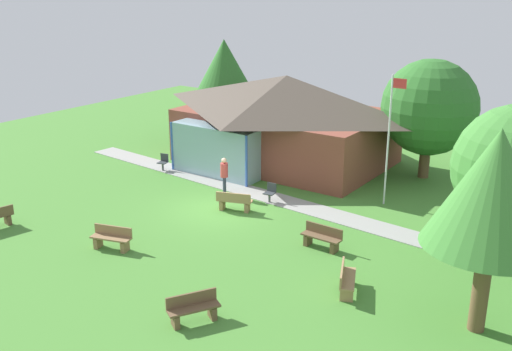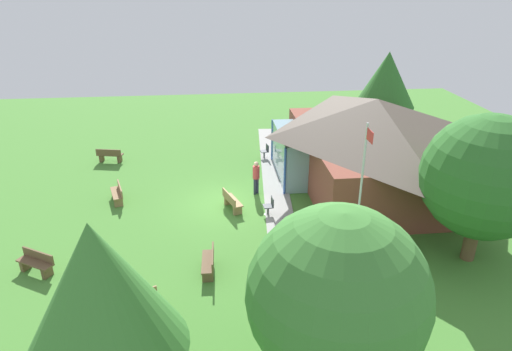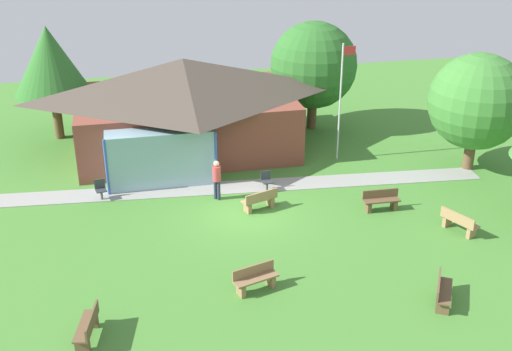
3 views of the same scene
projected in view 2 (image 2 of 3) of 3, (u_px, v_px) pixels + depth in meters
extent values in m
plane|color=#478433|center=(229.00, 203.00, 21.55)|extent=(44.00, 44.00, 0.00)
cube|color=brown|center=(371.00, 159.00, 22.98)|extent=(10.29, 6.87, 2.77)
pyramid|color=#4C4238|center=(376.00, 117.00, 22.04)|extent=(11.29, 7.87, 1.80)
cube|color=#8CB2BF|center=(289.00, 154.00, 24.06)|extent=(4.63, 1.20, 2.50)
cylinder|color=#3359B2|center=(272.00, 140.00, 26.10)|extent=(0.12, 0.12, 2.50)
cylinder|color=#3359B2|center=(285.00, 171.00, 21.90)|extent=(0.12, 0.12, 2.50)
cube|color=#999993|center=(278.00, 200.00, 21.76)|extent=(22.26, 3.10, 0.03)
cylinder|color=silver|center=(360.00, 198.00, 15.84)|extent=(0.08, 0.08, 5.61)
cube|color=red|center=(370.00, 136.00, 14.56)|extent=(0.60, 0.02, 0.40)
cube|color=#9E7A51|center=(137.00, 306.00, 14.13)|extent=(1.00, 1.55, 0.06)
cube|color=#9E7A51|center=(154.00, 307.00, 14.48)|extent=(0.43, 0.31, 0.39)
cube|color=#9E7A51|center=(120.00, 318.00, 13.99)|extent=(0.43, 0.31, 0.39)
cube|color=#9E7A51|center=(134.00, 298.00, 14.20)|extent=(0.66, 1.40, 0.36)
cube|color=olive|center=(117.00, 193.00, 21.50)|extent=(1.56, 0.86, 0.06)
cube|color=olive|center=(119.00, 203.00, 21.15)|extent=(0.27, 0.43, 0.39)
cube|color=olive|center=(116.00, 193.00, 22.07)|extent=(0.27, 0.43, 0.39)
cube|color=olive|center=(120.00, 189.00, 21.48)|extent=(1.45, 0.49, 0.36)
cube|color=brown|center=(110.00, 155.00, 26.15)|extent=(0.73, 1.56, 0.06)
cube|color=brown|center=(102.00, 158.00, 26.30)|extent=(0.42, 0.24, 0.39)
cube|color=brown|center=(120.00, 159.00, 26.21)|extent=(0.42, 0.24, 0.39)
cube|color=brown|center=(108.00, 152.00, 25.89)|extent=(0.36, 1.48, 0.36)
cube|color=#9E7A51|center=(233.00, 201.00, 20.79)|extent=(1.56, 0.92, 0.06)
cube|color=#9E7A51|center=(228.00, 200.00, 21.35)|extent=(0.29, 0.43, 0.39)
cube|color=#9E7A51|center=(238.00, 210.00, 20.44)|extent=(0.29, 0.43, 0.39)
cube|color=#9E7A51|center=(229.00, 197.00, 20.63)|extent=(1.43, 0.56, 0.36)
cube|color=brown|center=(208.00, 262.00, 16.34)|extent=(1.51, 0.48, 0.06)
cube|color=brown|center=(208.00, 277.00, 15.94)|extent=(0.17, 0.40, 0.39)
cube|color=brown|center=(208.00, 259.00, 16.94)|extent=(0.17, 0.40, 0.39)
cube|color=brown|center=(213.00, 257.00, 16.26)|extent=(1.50, 0.10, 0.36)
cube|color=brown|center=(35.00, 263.00, 16.28)|extent=(1.14, 1.52, 0.06)
cube|color=brown|center=(47.00, 272.00, 16.17)|extent=(0.43, 0.34, 0.39)
cube|color=brown|center=(26.00, 265.00, 16.59)|extent=(0.43, 0.34, 0.39)
cube|color=brown|center=(38.00, 255.00, 16.35)|extent=(0.81, 1.32, 0.36)
cube|color=#33383D|center=(268.00, 206.00, 20.30)|extent=(0.48, 0.48, 0.04)
cube|color=#33383D|center=(272.00, 201.00, 20.25)|extent=(0.44, 0.08, 0.40)
cylinder|color=#4C4C51|center=(268.00, 211.00, 20.40)|extent=(0.10, 0.10, 0.42)
cylinder|color=#4C4C51|center=(268.00, 214.00, 20.48)|extent=(0.36, 0.36, 0.02)
cube|color=#33383D|center=(264.00, 151.00, 26.67)|extent=(0.52, 0.52, 0.04)
cube|color=#33383D|center=(267.00, 147.00, 26.63)|extent=(0.44, 0.13, 0.40)
cylinder|color=#4C4C51|center=(264.00, 155.00, 26.76)|extent=(0.10, 0.10, 0.42)
cylinder|color=#4C4C51|center=(264.00, 158.00, 26.84)|extent=(0.36, 0.36, 0.02)
cylinder|color=#2D3347|center=(257.00, 185.00, 22.35)|extent=(0.14, 0.14, 0.85)
cylinder|color=#2D3347|center=(255.00, 187.00, 22.23)|extent=(0.14, 0.14, 0.85)
cylinder|color=#BF3F3F|center=(256.00, 172.00, 21.98)|extent=(0.34, 0.34, 0.65)
sphere|color=#D8AD8C|center=(256.00, 164.00, 21.80)|extent=(0.24, 0.24, 0.24)
cylinder|color=brown|center=(471.00, 239.00, 16.96)|extent=(0.51, 0.51, 1.77)
sphere|color=#2D6B28|center=(486.00, 177.00, 15.89)|extent=(4.57, 4.57, 4.57)
sphere|color=#3D7F33|center=(337.00, 294.00, 10.38)|extent=(4.34, 4.34, 4.34)
cylinder|color=brown|center=(381.00, 124.00, 29.07)|extent=(0.47, 0.47, 2.44)
cone|color=#2D6B28|center=(387.00, 79.00, 27.87)|extent=(3.78, 3.78, 3.40)
cone|color=#3D7F33|center=(99.00, 290.00, 9.12)|extent=(3.54, 3.54, 3.19)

